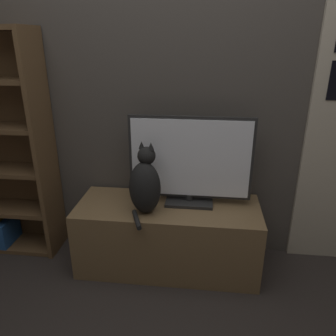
{
  "coord_description": "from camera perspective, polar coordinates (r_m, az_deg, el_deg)",
  "views": [
    {
      "loc": [
        0.22,
        -0.89,
        1.45
      ],
      "look_at": [
        0.0,
        0.93,
        0.72
      ],
      "focal_mm": 35.0,
      "sensor_mm": 36.0,
      "label": 1
    }
  ],
  "objects": [
    {
      "name": "tv",
      "position": [
        2.04,
        3.9,
        1.09
      ],
      "size": [
        0.77,
        0.18,
        0.57
      ],
      "color": "black",
      "rests_on": "tv_stand"
    },
    {
      "name": "cat",
      "position": [
        1.96,
        -3.96,
        -2.94
      ],
      "size": [
        0.23,
        0.33,
        0.44
      ],
      "rotation": [
        0.0,
        0.0,
        -0.25
      ],
      "color": "black",
      "rests_on": "tv_stand"
    },
    {
      "name": "tv_stand",
      "position": [
        2.22,
        -0.02,
        -11.72
      ],
      "size": [
        1.17,
        0.46,
        0.45
      ],
      "color": "brown",
      "rests_on": "ground_plane"
    },
    {
      "name": "wall_back",
      "position": [
        2.13,
        0.87,
        17.65
      ],
      "size": [
        4.8,
        0.05,
        2.6
      ],
      "color": "#47423D",
      "rests_on": "ground_plane"
    }
  ]
}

